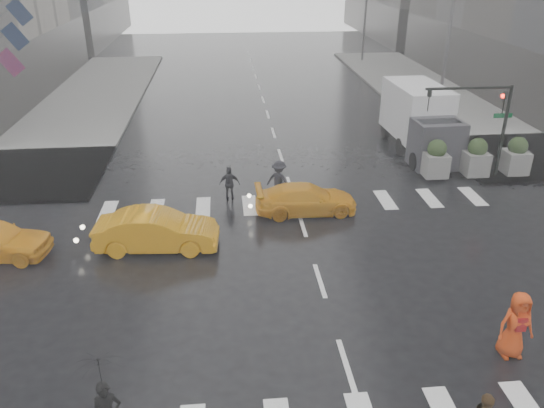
{
  "coord_description": "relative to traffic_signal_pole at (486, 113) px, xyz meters",
  "views": [
    {
      "loc": [
        -2.99,
        -14.6,
        9.91
      ],
      "look_at": [
        -1.41,
        2.0,
        1.94
      ],
      "focal_mm": 35.0,
      "sensor_mm": 36.0,
      "label": 1
    }
  ],
  "objects": [
    {
      "name": "ground",
      "position": [
        -9.01,
        -8.01,
        -3.22
      ],
      "size": [
        120.0,
        120.0,
        0.0
      ],
      "primitive_type": "plane",
      "color": "black",
      "rests_on": "ground"
    },
    {
      "name": "road_markings",
      "position": [
        -9.01,
        -8.01,
        -3.21
      ],
      "size": [
        18.0,
        48.0,
        0.01
      ],
      "primitive_type": null,
      "color": "silver",
      "rests_on": "ground"
    },
    {
      "name": "traffic_signal_pole",
      "position": [
        0.0,
        0.0,
        0.0
      ],
      "size": [
        4.45,
        0.42,
        4.5
      ],
      "color": "black",
      "rests_on": "ground"
    },
    {
      "name": "street_lamp_near",
      "position": [
        1.86,
        9.99,
        1.73
      ],
      "size": [
        2.15,
        0.22,
        9.0
      ],
      "color": "#59595B",
      "rests_on": "ground"
    },
    {
      "name": "street_lamp_far",
      "position": [
        1.86,
        29.99,
        1.73
      ],
      "size": [
        2.15,
        0.22,
        9.0
      ],
      "color": "#59595B",
      "rests_on": "ground"
    },
    {
      "name": "planter_west",
      "position": [
        -2.01,
        0.19,
        -2.23
      ],
      "size": [
        1.1,
        1.1,
        1.8
      ],
      "color": "slate",
      "rests_on": "ground"
    },
    {
      "name": "planter_mid",
      "position": [
        -0.01,
        0.19,
        -2.23
      ],
      "size": [
        1.1,
        1.1,
        1.8
      ],
      "color": "slate",
      "rests_on": "ground"
    },
    {
      "name": "planter_east",
      "position": [
        1.99,
        0.19,
        -2.23
      ],
      "size": [
        1.1,
        1.1,
        1.8
      ],
      "color": "slate",
      "rests_on": "ground"
    },
    {
      "name": "flag_cluster",
      "position": [
        -24.09,
        10.49,
        2.42
      ],
      "size": [
        2.87,
        3.06,
        4.69
      ],
      "color": "#59595B",
      "rests_on": "ground"
    },
    {
      "name": "pedestrian_black",
      "position": [
        -14.75,
        -13.94,
        -1.62
      ],
      "size": [
        1.12,
        1.14,
        2.43
      ],
      "rotation": [
        0.0,
        0.0,
        0.19
      ],
      "color": "black",
      "rests_on": "ground"
    },
    {
      "name": "pedestrian_orange",
      "position": [
        -4.5,
        -12.01,
        -2.23
      ],
      "size": [
        0.96,
        0.63,
        1.96
      ],
      "rotation": [
        0.0,
        0.0,
        0.0
      ],
      "color": "red",
      "rests_on": "ground"
    },
    {
      "name": "pedestrian_far_a",
      "position": [
        -11.83,
        -1.33,
        -2.45
      ],
      "size": [
        0.94,
        0.62,
        1.53
      ],
      "primitive_type": "imported",
      "rotation": [
        0.0,
        0.0,
        3.06
      ],
      "color": "black",
      "rests_on": "ground"
    },
    {
      "name": "pedestrian_far_b",
      "position": [
        -9.69,
        -1.52,
        -2.31
      ],
      "size": [
        1.34,
        1.16,
        1.81
      ],
      "primitive_type": "imported",
      "rotation": [
        0.0,
        0.0,
        2.6
      ],
      "color": "black",
      "rests_on": "ground"
    },
    {
      "name": "taxi_mid",
      "position": [
        -14.57,
        -5.33,
        -2.49
      ],
      "size": [
        4.53,
        1.84,
        1.46
      ],
      "primitive_type": "imported",
      "rotation": [
        0.0,
        0.0,
        1.5
      ],
      "color": "orange",
      "rests_on": "ground"
    },
    {
      "name": "taxi_rear",
      "position": [
        -8.7,
        -2.88,
        -2.6
      ],
      "size": [
        3.76,
        1.79,
        1.23
      ],
      "primitive_type": "imported",
      "rotation": [
        0.0,
        0.0,
        1.59
      ],
      "color": "orange",
      "rests_on": "ground"
    },
    {
      "name": "box_truck",
      "position": [
        -1.51,
        3.87,
        -1.37
      ],
      "size": [
        2.45,
        6.52,
        3.46
      ],
      "rotation": [
        0.0,
        0.0,
        0.04
      ],
      "color": "white",
      "rests_on": "ground"
    }
  ]
}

